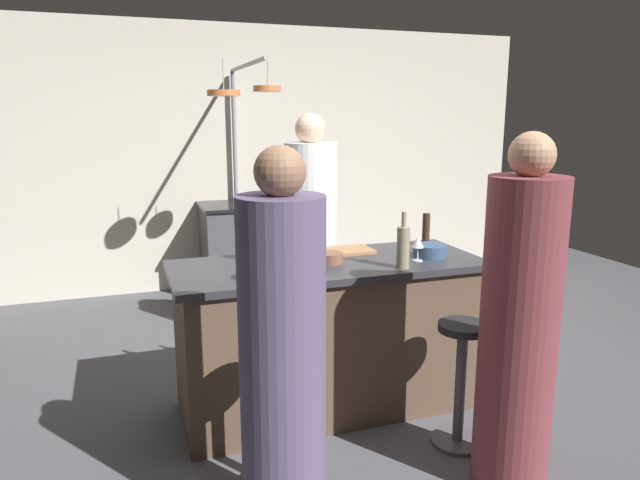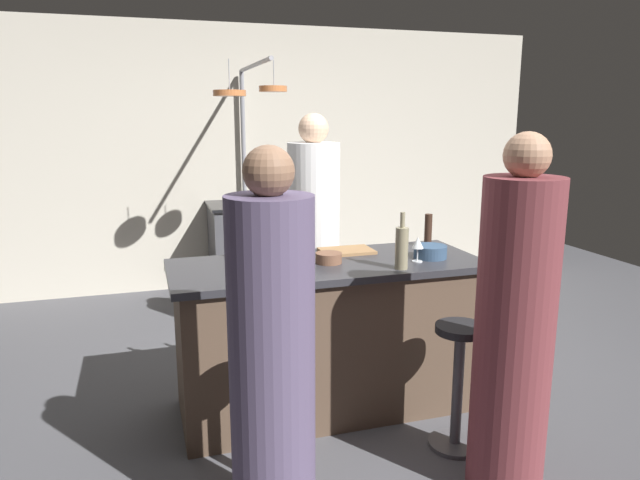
% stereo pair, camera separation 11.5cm
% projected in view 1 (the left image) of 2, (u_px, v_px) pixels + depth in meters
% --- Properties ---
extents(ground_plane, '(9.00, 9.00, 0.00)m').
position_uv_depth(ground_plane, '(328.00, 405.00, 3.53)').
color(ground_plane, '#4C4C51').
extents(back_wall, '(6.40, 0.16, 2.60)m').
position_uv_depth(back_wall, '(232.00, 158.00, 5.89)').
color(back_wall, beige).
rests_on(back_wall, ground_plane).
extents(kitchen_island, '(1.80, 0.72, 0.90)m').
position_uv_depth(kitchen_island, '(328.00, 335.00, 3.44)').
color(kitchen_island, brown).
rests_on(kitchen_island, ground_plane).
extents(stove_range, '(0.80, 0.64, 0.89)m').
position_uv_depth(stove_range, '(243.00, 248.00, 5.70)').
color(stove_range, '#47474C').
rests_on(stove_range, ground_plane).
extents(chef, '(0.37, 0.37, 1.74)m').
position_uv_depth(chef, '(311.00, 246.00, 4.16)').
color(chef, white).
rests_on(chef, ground_plane).
extents(bar_stool_right, '(0.28, 0.28, 0.68)m').
position_uv_depth(bar_stool_right, '(461.00, 378.00, 3.05)').
color(bar_stool_right, '#4C4C51').
rests_on(bar_stool_right, ground_plane).
extents(guest_right, '(0.35, 0.35, 1.66)m').
position_uv_depth(guest_right, '(519.00, 330.00, 2.64)').
color(guest_right, brown).
rests_on(guest_right, ground_plane).
extents(bar_stool_left, '(0.28, 0.28, 0.68)m').
position_uv_depth(bar_stool_left, '(268.00, 411.00, 2.71)').
color(bar_stool_left, '#4C4C51').
rests_on(bar_stool_left, ground_plane).
extents(guest_left, '(0.34, 0.34, 1.62)m').
position_uv_depth(guest_left, '(283.00, 368.00, 2.29)').
color(guest_left, '#594C6B').
rests_on(guest_left, ground_plane).
extents(overhead_pot_rack, '(0.59, 1.34, 2.17)m').
position_uv_depth(overhead_pot_rack, '(241.00, 126.00, 5.06)').
color(overhead_pot_rack, gray).
rests_on(overhead_pot_rack, ground_plane).
extents(cutting_board, '(0.32, 0.22, 0.02)m').
position_uv_depth(cutting_board, '(346.00, 251.00, 3.58)').
color(cutting_board, '#997047').
rests_on(cutting_board, kitchen_island).
extents(pepper_mill, '(0.05, 0.05, 0.21)m').
position_uv_depth(pepper_mill, '(426.00, 230.00, 3.75)').
color(pepper_mill, '#382319').
rests_on(pepper_mill, kitchen_island).
extents(wine_bottle_rose, '(0.07, 0.07, 0.31)m').
position_uv_depth(wine_bottle_rose, '(257.00, 242.00, 3.32)').
color(wine_bottle_rose, '#B78C8E').
rests_on(wine_bottle_rose, kitchen_island).
extents(wine_bottle_amber, '(0.07, 0.07, 0.29)m').
position_uv_depth(wine_bottle_amber, '(299.00, 240.00, 3.42)').
color(wine_bottle_amber, brown).
rests_on(wine_bottle_amber, kitchen_island).
extents(wine_bottle_white, '(0.07, 0.07, 0.32)m').
position_uv_depth(wine_bottle_white, '(403.00, 246.00, 3.19)').
color(wine_bottle_white, gray).
rests_on(wine_bottle_white, kitchen_island).
extents(wine_glass_by_chef, '(0.07, 0.07, 0.15)m').
position_uv_depth(wine_glass_by_chef, '(274.00, 240.00, 3.42)').
color(wine_glass_by_chef, silver).
rests_on(wine_glass_by_chef, kitchen_island).
extents(wine_glass_near_right_guest, '(0.07, 0.07, 0.15)m').
position_uv_depth(wine_glass_near_right_guest, '(418.00, 243.00, 3.35)').
color(wine_glass_near_right_guest, silver).
rests_on(wine_glass_near_right_guest, kitchen_island).
extents(mixing_bowl_steel, '(0.16, 0.16, 0.06)m').
position_uv_depth(mixing_bowl_steel, '(256.00, 273.00, 2.99)').
color(mixing_bowl_steel, '#B7B7BC').
rests_on(mixing_bowl_steel, kitchen_island).
extents(mixing_bowl_blue, '(0.20, 0.20, 0.07)m').
position_uv_depth(mixing_bowl_blue, '(430.00, 251.00, 3.46)').
color(mixing_bowl_blue, '#334C6B').
rests_on(mixing_bowl_blue, kitchen_island).
extents(mixing_bowl_wooden, '(0.15, 0.15, 0.06)m').
position_uv_depth(mixing_bowl_wooden, '(330.00, 258.00, 3.32)').
color(mixing_bowl_wooden, brown).
rests_on(mixing_bowl_wooden, kitchen_island).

